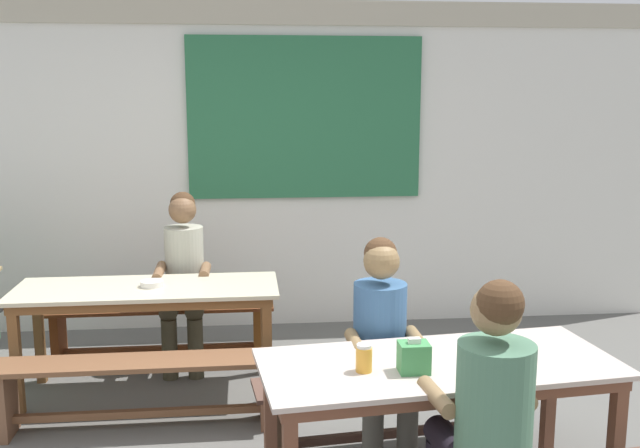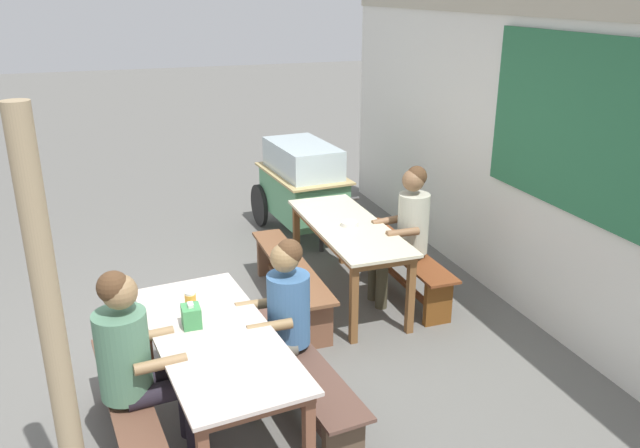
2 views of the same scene
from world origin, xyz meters
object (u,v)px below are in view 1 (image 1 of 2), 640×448
(bench_far_front, at_px, (138,382))
(soup_bowl, at_px, (152,284))
(bench_near_back, at_px, (400,401))
(person_near_front, at_px, (486,408))
(tissue_box, at_px, (414,357))
(dining_table_near, at_px, (438,376))
(bench_far_back, at_px, (159,324))
(person_center_facing, at_px, (184,271))
(dining_table_far, at_px, (147,298))
(person_right_near_table, at_px, (382,339))
(condiment_jar, at_px, (364,358))

(bench_far_front, height_order, soup_bowl, soup_bowl)
(bench_near_back, relative_size, person_near_front, 1.30)
(tissue_box, bearing_deg, bench_far_front, 143.05)
(dining_table_near, relative_size, soup_bowl, 11.82)
(bench_far_back, relative_size, person_center_facing, 1.32)
(dining_table_far, relative_size, dining_table_near, 0.98)
(bench_far_front, relative_size, person_near_front, 1.37)
(bench_far_back, distance_m, person_near_front, 3.04)
(dining_table_near, relative_size, tissue_box, 10.93)
(bench_far_back, height_order, person_right_near_table, person_right_near_table)
(bench_far_back, distance_m, bench_near_back, 2.13)
(dining_table_near, xyz_separation_m, person_right_near_table, (-0.18, 0.47, 0.03))
(tissue_box, bearing_deg, soup_bowl, 130.61)
(bench_near_back, bearing_deg, dining_table_near, -83.60)
(person_near_front, bearing_deg, condiment_jar, 139.11)
(dining_table_near, xyz_separation_m, condiment_jar, (-0.37, -0.09, 0.14))
(bench_near_back, distance_m, person_near_front, 1.12)
(dining_table_far, bearing_deg, bench_far_front, -89.50)
(bench_near_back, bearing_deg, soup_bowl, 147.19)
(person_near_front, distance_m, condiment_jar, 0.59)
(bench_far_front, height_order, person_right_near_table, person_right_near_table)
(dining_table_near, height_order, person_right_near_table, person_right_near_table)
(bench_far_front, bearing_deg, condiment_jar, -41.09)
(bench_near_back, height_order, person_center_facing, person_center_facing)
(dining_table_near, height_order, bench_near_back, dining_table_near)
(person_center_facing, bearing_deg, condiment_jar, -64.33)
(dining_table_near, distance_m, person_right_near_table, 0.50)
(person_near_front, bearing_deg, bench_near_back, 97.45)
(person_right_near_table, relative_size, tissue_box, 7.64)
(dining_table_near, relative_size, bench_far_back, 1.03)
(dining_table_near, relative_size, bench_far_front, 1.01)
(dining_table_far, height_order, dining_table_near, same)
(bench_far_back, bearing_deg, tissue_box, -56.75)
(dining_table_near, bearing_deg, bench_near_back, 96.40)
(bench_far_front, height_order, person_near_front, person_near_front)
(bench_near_back, bearing_deg, bench_far_back, 135.10)
(dining_table_far, height_order, bench_far_front, dining_table_far)
(dining_table_far, relative_size, condiment_jar, 13.29)
(bench_near_back, height_order, person_near_front, person_near_front)
(dining_table_near, height_order, person_center_facing, person_center_facing)
(dining_table_near, height_order, condiment_jar, condiment_jar)
(tissue_box, height_order, condiment_jar, tissue_box)
(person_near_front, bearing_deg, soup_bowl, 129.12)
(dining_table_far, xyz_separation_m, bench_far_back, (-0.00, 0.55, -0.36))
(person_near_front, xyz_separation_m, soup_bowl, (-1.60, 1.97, 0.04))
(tissue_box, bearing_deg, person_near_front, -58.42)
(person_right_near_table, bearing_deg, condiment_jar, -108.78)
(person_right_near_table, xyz_separation_m, condiment_jar, (-0.19, -0.55, 0.11))
(person_center_facing, relative_size, tissue_box, 7.99)
(bench_far_front, distance_m, bench_near_back, 1.55)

